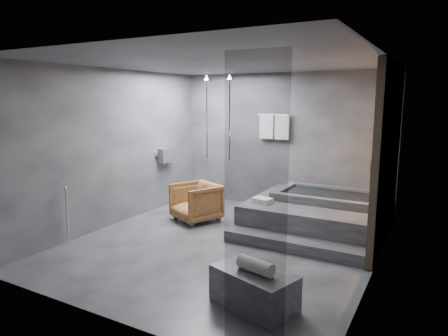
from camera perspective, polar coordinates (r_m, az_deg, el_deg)
The scene contains 7 objects.
room at distance 6.11m, azimuth 4.31°, elevation 4.73°, with size 5.00×5.04×2.82m.
tub_deck at distance 7.28m, azimuth 12.91°, elevation -6.53°, with size 2.20×2.00×0.50m, color #2F2F32.
tub_step at distance 6.26m, azimuth 9.76°, elevation -10.71°, with size 2.20×0.36×0.18m, color #2F2F32.
concrete_bench at distance 4.62m, azimuth 4.29°, elevation -16.79°, with size 0.93×0.51×0.42m, color #303032.
driftwood_chair at distance 7.53m, azimuth -4.01°, elevation -4.90°, with size 0.76×0.78×0.71m, color #4C2A13.
rolled_towel at distance 4.46m, azimuth 4.52°, elevation -13.75°, with size 0.15×0.15×0.43m, color white.
deck_towel at distance 6.95m, azimuth 5.49°, elevation -4.62°, with size 0.32×0.23×0.08m, color silver.
Camera 1 is at (2.94, -5.28, 2.28)m, focal length 32.00 mm.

